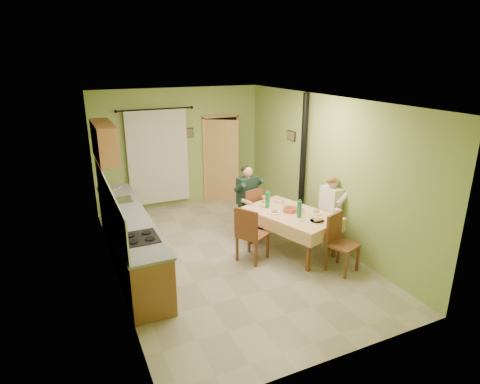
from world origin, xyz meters
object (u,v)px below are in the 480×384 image
chair_far (248,219)px  man_right (332,203)px  dining_table (291,231)px  chair_right (330,232)px  man_far (248,192)px  chair_near (341,255)px  stove_flue (302,180)px  chair_left (252,245)px

chair_far → man_right: bearing=-59.3°
dining_table → chair_far: (-0.38, 1.05, -0.09)m
chair_right → man_far: 1.78m
chair_near → stove_flue: size_ratio=0.36×
chair_right → chair_left: 1.62m
man_right → stove_flue: 1.07m
dining_table → man_right: man_right is taller
chair_far → man_right: 1.76m
dining_table → chair_right: (0.79, -0.14, -0.09)m
dining_table → chair_right: size_ratio=2.05×
chair_left → man_right: man_right is taller
chair_far → chair_near: 2.19m
man_right → stove_flue: (0.02, 1.06, 0.15)m
chair_right → man_far: man_far is taller
chair_left → stove_flue: size_ratio=0.36×
chair_far → man_right: man_right is taller
chair_far → chair_left: (-0.45, -1.08, 0.00)m
chair_near → chair_right: 0.96m
chair_right → chair_left: size_ratio=0.92×
chair_left → man_far: 1.32m
dining_table → stove_flue: (0.80, 0.91, 0.64)m
dining_table → chair_left: 0.83m
chair_left → stove_flue: stove_flue is taller
dining_table → man_right: bearing=-28.5°
chair_near → man_far: man_far is taller
chair_near → stove_flue: bearing=-122.2°
chair_far → chair_right: 1.66m
dining_table → chair_left: chair_left is taller
chair_near → man_far: size_ratio=0.72×
chair_right → man_far: (-1.17, 1.20, 0.59)m
chair_near → man_far: (-0.76, 2.07, 0.59)m
man_far → man_right: 1.67m
dining_table → chair_left: size_ratio=1.88×
chair_right → man_far: bearing=37.8°
chair_far → man_far: man_far is taller
dining_table → man_right: (0.78, -0.14, 0.50)m
chair_far → chair_left: size_ratio=0.96×
man_far → dining_table: bearing=-83.7°
man_right → man_far: bearing=37.4°
chair_far → chair_near: bearing=-83.3°
chair_right → stove_flue: bearing=-6.8°
chair_near → man_far: bearing=-89.8°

